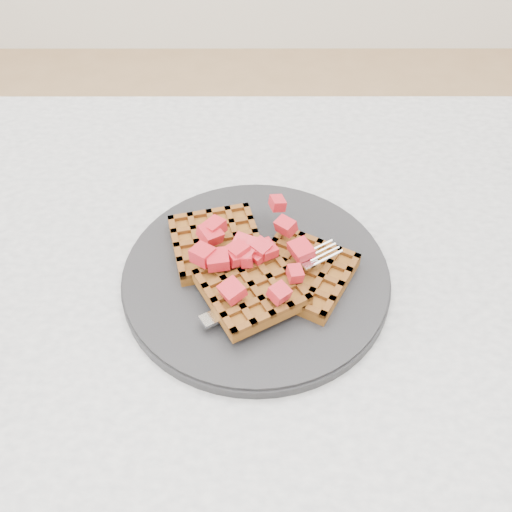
{
  "coord_description": "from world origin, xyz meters",
  "views": [
    {
      "loc": [
        -0.11,
        -0.39,
        1.24
      ],
      "look_at": [
        -0.11,
        0.02,
        0.79
      ],
      "focal_mm": 40.0,
      "sensor_mm": 36.0,
      "label": 1
    }
  ],
  "objects": [
    {
      "name": "fork",
      "position": [
        -0.08,
        -0.01,
        0.77
      ],
      "size": [
        0.16,
        0.12,
        0.02
      ],
      "primitive_type": null,
      "rotation": [
        0.0,
        0.0,
        -1.0
      ],
      "color": "silver",
      "rests_on": "plate"
    },
    {
      "name": "waffles",
      "position": [
        -0.11,
        0.02,
        0.78
      ],
      "size": [
        0.22,
        0.2,
        0.03
      ],
      "color": "brown",
      "rests_on": "plate"
    },
    {
      "name": "plate",
      "position": [
        -0.11,
        0.02,
        0.76
      ],
      "size": [
        0.3,
        0.3,
        0.02
      ],
      "primitive_type": "cylinder",
      "color": "black",
      "rests_on": "table"
    },
    {
      "name": "strawberry_pile",
      "position": [
        -0.11,
        0.02,
        0.8
      ],
      "size": [
        0.15,
        0.15,
        0.02
      ],
      "primitive_type": null,
      "color": "#9F0311",
      "rests_on": "waffles"
    },
    {
      "name": "table",
      "position": [
        0.0,
        0.0,
        0.64
      ],
      "size": [
        1.2,
        0.8,
        0.75
      ],
      "color": "silver",
      "rests_on": "ground"
    }
  ]
}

